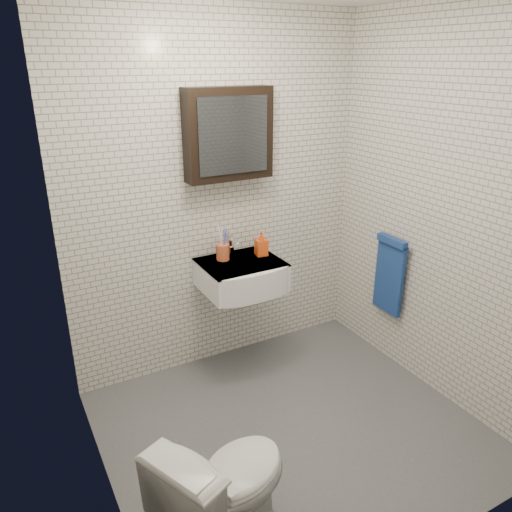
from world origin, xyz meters
name	(u,v)px	position (x,y,z in m)	size (l,w,h in m)	color
ground	(292,429)	(0.00, 0.00, 0.01)	(2.20, 2.00, 0.01)	#4E5156
room_shell	(299,203)	(0.00, 0.00, 1.47)	(2.22, 2.02, 2.51)	silver
washbasin	(244,276)	(0.05, 0.73, 0.76)	(0.55, 0.50, 0.20)	white
faucet	(231,246)	(0.05, 0.93, 0.92)	(0.06, 0.20, 0.15)	silver
mirror_cabinet	(229,134)	(0.05, 0.93, 1.70)	(0.60, 0.15, 0.60)	black
towel_rail	(390,272)	(1.04, 0.35, 0.72)	(0.09, 0.30, 0.58)	silver
toothbrush_cup	(223,251)	(-0.04, 0.87, 0.91)	(0.12, 0.12, 0.25)	#BD512F
soap_bottle	(261,243)	(0.24, 0.81, 0.94)	(0.08, 0.08, 0.18)	#DB5417
toilet	(226,487)	(-0.69, -0.51, 0.35)	(0.39, 0.68, 0.69)	silver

